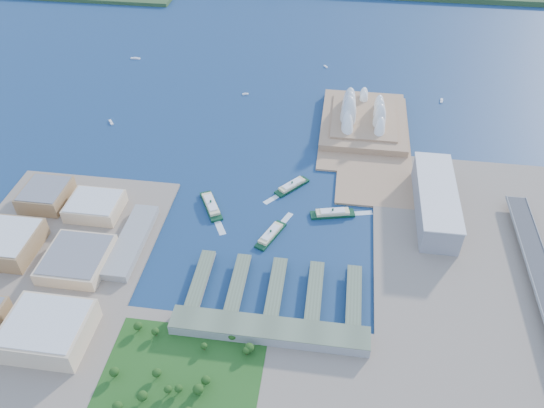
# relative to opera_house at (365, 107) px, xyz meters

# --- Properties ---
(ground) EXTENTS (3000.00, 3000.00, 0.00)m
(ground) POSITION_rel_opera_house_xyz_m (-105.00, -280.00, -32.00)
(ground) COLOR #10294C
(ground) RESTS_ON ground
(west_land) EXTENTS (220.00, 390.00, 3.00)m
(west_land) POSITION_rel_opera_house_xyz_m (-355.00, -385.00, -30.50)
(west_land) COLOR gray
(west_land) RESTS_ON ground
(south_land) EXTENTS (720.00, 180.00, 3.00)m
(south_land) POSITION_rel_opera_house_xyz_m (-105.00, -490.00, -30.50)
(south_land) COLOR gray
(south_land) RESTS_ON ground
(east_land) EXTENTS (240.00, 500.00, 3.00)m
(east_land) POSITION_rel_opera_house_xyz_m (135.00, -330.00, -30.50)
(east_land) COLOR gray
(east_land) RESTS_ON ground
(peninsula) EXTENTS (135.00, 220.00, 3.00)m
(peninsula) POSITION_rel_opera_house_xyz_m (2.50, -20.00, -30.50)
(peninsula) COLOR #A07A57
(peninsula) RESTS_ON ground
(opera_house) EXTENTS (134.00, 180.00, 58.00)m
(opera_house) POSITION_rel_opera_house_xyz_m (0.00, 0.00, 0.00)
(opera_house) COLOR white
(opera_house) RESTS_ON peninsula
(toaster_building) EXTENTS (45.00, 155.00, 35.00)m
(toaster_building) POSITION_rel_opera_house_xyz_m (90.00, -200.00, -11.50)
(toaster_building) COLOR gray
(toaster_building) RESTS_ON east_land
(west_buildings) EXTENTS (200.00, 280.00, 27.00)m
(west_buildings) POSITION_rel_opera_house_xyz_m (-355.00, -350.00, -15.50)
(west_buildings) COLOR olive
(west_buildings) RESTS_ON west_land
(ferry_wharves) EXTENTS (184.00, 90.00, 9.30)m
(ferry_wharves) POSITION_rel_opera_house_xyz_m (-91.00, -355.00, -27.35)
(ferry_wharves) COLOR #55624A
(ferry_wharves) RESTS_ON ground
(terminal_building) EXTENTS (200.00, 28.00, 12.00)m
(terminal_building) POSITION_rel_opera_house_xyz_m (-90.00, -415.00, -23.00)
(terminal_building) COLOR gray
(terminal_building) RESTS_ON south_land
(park) EXTENTS (150.00, 110.00, 16.00)m
(park) POSITION_rel_opera_house_xyz_m (-165.00, -470.00, -21.00)
(park) COLOR #194714
(park) RESTS_ON south_land
(ferry_a) EXTENTS (41.49, 59.56, 11.25)m
(ferry_a) POSITION_rel_opera_house_xyz_m (-193.09, -227.95, -26.38)
(ferry_a) COLOR #0D361D
(ferry_a) RESTS_ON ground
(ferry_b) EXTENTS (44.95, 49.80, 10.14)m
(ferry_b) POSITION_rel_opera_house_xyz_m (-93.75, -172.90, -26.93)
(ferry_b) COLOR #0D361D
(ferry_b) RESTS_ON ground
(ferry_c) EXTENTS (33.92, 54.96, 10.20)m
(ferry_c) POSITION_rel_opera_house_xyz_m (-108.90, -271.08, -26.90)
(ferry_c) COLOR #0D361D
(ferry_c) RESTS_ON ground
(ferry_d) EXTENTS (58.01, 27.14, 10.63)m
(ferry_d) POSITION_rel_opera_house_xyz_m (-36.57, -221.54, -26.68)
(ferry_d) COLOR #0D361D
(ferry_d) RESTS_ON ground
(boat_a) EXTENTS (12.23, 14.77, 2.98)m
(boat_a) POSITION_rel_opera_house_xyz_m (-397.31, -48.96, -30.51)
(boat_a) COLOR white
(boat_a) RESTS_ON ground
(boat_b) EXTENTS (11.18, 6.77, 2.85)m
(boat_b) POSITION_rel_opera_house_xyz_m (-201.61, 71.03, -30.58)
(boat_b) COLOR white
(boat_b) RESTS_ON ground
(boat_c) EXTENTS (6.28, 14.21, 3.09)m
(boat_c) POSITION_rel_opera_house_xyz_m (130.97, 94.38, -30.46)
(boat_c) COLOR white
(boat_c) RESTS_ON ground
(boat_d) EXTENTS (18.43, 4.45, 3.10)m
(boat_d) POSITION_rel_opera_house_xyz_m (-435.87, 179.47, -30.45)
(boat_d) COLOR white
(boat_d) RESTS_ON ground
(boat_e) EXTENTS (8.48, 10.63, 2.58)m
(boat_e) POSITION_rel_opera_house_xyz_m (-70.93, 195.68, -30.71)
(boat_e) COLOR white
(boat_e) RESTS_ON ground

